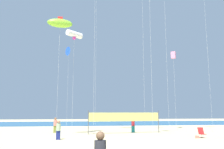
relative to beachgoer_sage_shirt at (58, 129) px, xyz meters
name	(u,v)px	position (x,y,z in m)	size (l,w,h in m)	color
ground_plane	(115,144)	(4.22, -3.39, -0.84)	(120.00, 120.00, 0.00)	#D1BC89
ocean_band	(91,123)	(4.22, 28.90, -0.83)	(120.00, 20.00, 0.01)	#28608C
beachgoer_sage_shirt	(58,129)	(0.00, 0.00, 0.00)	(0.36, 0.36, 1.57)	navy
beachgoer_coral_shirt	(55,125)	(-0.89, 6.80, 0.05)	(0.38, 0.38, 1.66)	olive
beachgoer_maroon_shirt	(133,125)	(7.66, 5.87, 0.00)	(0.36, 0.36, 1.56)	#19727A
folding_beach_chair	(202,132)	(12.46, -0.23, -0.37)	(0.52, 0.65, 0.89)	red
volleyball_net	(125,118)	(6.57, 4.91, 0.80)	(7.95, 1.34, 2.40)	#4C4C51
beach_handbag	(197,137)	(11.83, -0.61, -0.72)	(0.30, 0.15, 0.24)	#EA7260
kite_pink_box	(173,55)	(13.84, 8.53, 8.80)	(0.76, 0.76, 10.10)	silver
kite_lime_inflatable	(60,23)	(-0.36, 2.07, 9.97)	(2.63, 1.49, 11.48)	silver
kite_blue_delta	(69,51)	(-0.01, 13.94, 10.23)	(0.97, 1.25, 11.75)	silver
kite_white_tube	(74,35)	(0.99, 3.98, 9.52)	(1.79, 1.64, 10.71)	silver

